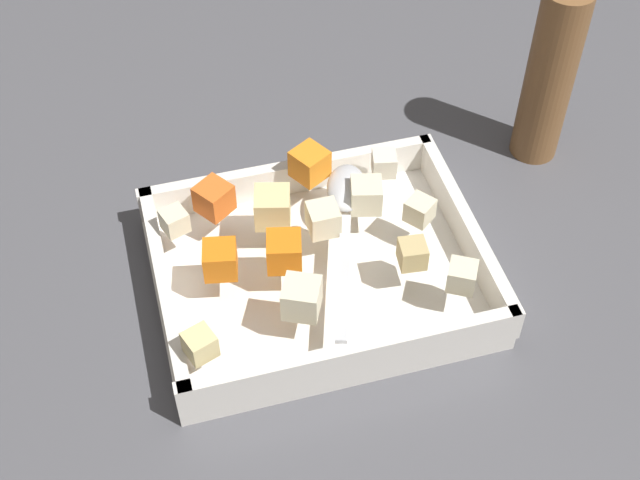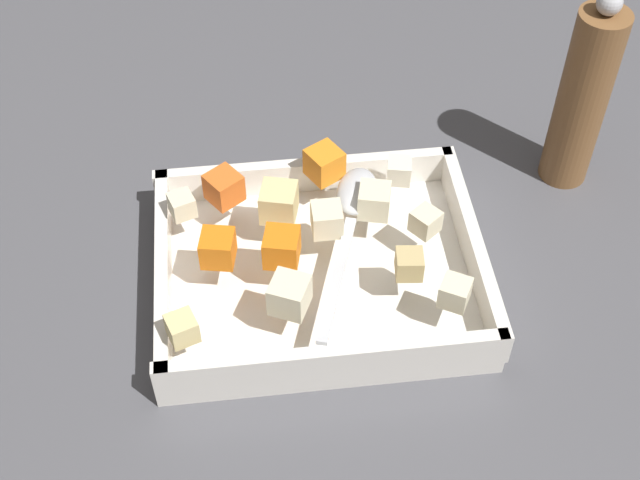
% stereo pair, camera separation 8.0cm
% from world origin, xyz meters
% --- Properties ---
extents(ground_plane, '(4.00, 4.00, 0.00)m').
position_xyz_m(ground_plane, '(0.00, 0.00, 0.00)').
color(ground_plane, '#4C4C51').
extents(baking_dish, '(0.30, 0.24, 0.05)m').
position_xyz_m(baking_dish, '(-0.00, -0.01, 0.02)').
color(baking_dish, white).
rests_on(baking_dish, ground_plane).
extents(carrot_chunk_far_right, '(0.04, 0.04, 0.03)m').
position_xyz_m(carrot_chunk_far_right, '(0.03, 0.00, 0.07)').
color(carrot_chunk_far_right, orange).
rests_on(carrot_chunk_far_right, baking_dish).
extents(carrot_chunk_far_left, '(0.04, 0.04, 0.03)m').
position_xyz_m(carrot_chunk_far_left, '(0.08, -0.08, 0.07)').
color(carrot_chunk_far_left, orange).
rests_on(carrot_chunk_far_left, baking_dish).
extents(carrot_chunk_corner_ne, '(0.03, 0.03, 0.03)m').
position_xyz_m(carrot_chunk_corner_ne, '(0.09, -0.01, 0.07)').
color(carrot_chunk_corner_ne, orange).
rests_on(carrot_chunk_corner_ne, baking_dish).
extents(carrot_chunk_near_spoon, '(0.04, 0.04, 0.03)m').
position_xyz_m(carrot_chunk_near_spoon, '(-0.02, -0.10, 0.07)').
color(carrot_chunk_near_spoon, orange).
rests_on(carrot_chunk_near_spoon, baking_dish).
extents(potato_chunk_mid_left, '(0.04, 0.04, 0.03)m').
position_xyz_m(potato_chunk_mid_left, '(0.03, -0.06, 0.07)').
color(potato_chunk_mid_left, '#E0CC89').
rests_on(potato_chunk_mid_left, baking_dish).
extents(potato_chunk_back_center, '(0.04, 0.04, 0.03)m').
position_xyz_m(potato_chunk_back_center, '(0.03, 0.05, 0.07)').
color(potato_chunk_back_center, beige).
rests_on(potato_chunk_back_center, baking_dish).
extents(potato_chunk_center, '(0.03, 0.03, 0.02)m').
position_xyz_m(potato_chunk_center, '(-0.11, 0.07, 0.06)').
color(potato_chunk_center, beige).
rests_on(potato_chunk_center, baking_dish).
extents(potato_chunk_near_right, '(0.03, 0.03, 0.03)m').
position_xyz_m(potato_chunk_near_right, '(-0.01, -0.03, 0.07)').
color(potato_chunk_near_right, beige).
rests_on(potato_chunk_near_right, baking_dish).
extents(potato_chunk_heap_top, '(0.04, 0.04, 0.03)m').
position_xyz_m(potato_chunk_heap_top, '(-0.06, -0.05, 0.07)').
color(potato_chunk_heap_top, beige).
rests_on(potato_chunk_heap_top, baking_dish).
extents(potato_chunk_corner_se, '(0.03, 0.03, 0.02)m').
position_xyz_m(potato_chunk_corner_se, '(-0.08, 0.03, 0.06)').
color(potato_chunk_corner_se, tan).
rests_on(potato_chunk_corner_se, baking_dish).
extents(potato_chunk_near_left, '(0.03, 0.03, 0.02)m').
position_xyz_m(potato_chunk_near_left, '(0.12, 0.08, 0.06)').
color(potato_chunk_near_left, '#E0CC89').
rests_on(potato_chunk_near_left, baking_dish).
extents(potato_chunk_heap_side, '(0.03, 0.03, 0.02)m').
position_xyz_m(potato_chunk_heap_side, '(-0.10, -0.02, 0.06)').
color(potato_chunk_heap_side, beige).
rests_on(potato_chunk_heap_side, baking_dish).
extents(potato_chunk_corner_nw, '(0.03, 0.03, 0.02)m').
position_xyz_m(potato_chunk_corner_nw, '(0.12, -0.07, 0.06)').
color(potato_chunk_corner_nw, beige).
rests_on(potato_chunk_corner_nw, baking_dish).
extents(parsnip_chunk_mid_right, '(0.03, 0.03, 0.02)m').
position_xyz_m(parsnip_chunk_mid_right, '(-0.09, -0.09, 0.06)').
color(parsnip_chunk_mid_right, silver).
rests_on(parsnip_chunk_mid_right, baking_dish).
extents(serving_spoon, '(0.09, 0.20, 0.02)m').
position_xyz_m(serving_spoon, '(-0.04, -0.05, 0.06)').
color(serving_spoon, silver).
rests_on(serving_spoon, baking_dish).
extents(pepper_mill, '(0.05, 0.05, 0.22)m').
position_xyz_m(pepper_mill, '(-0.28, -0.13, 0.10)').
color(pepper_mill, brown).
rests_on(pepper_mill, ground_plane).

